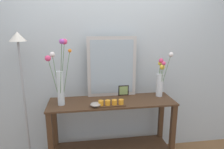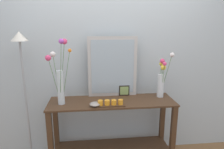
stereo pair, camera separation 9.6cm
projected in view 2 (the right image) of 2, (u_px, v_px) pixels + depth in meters
wall_back at (109, 54)px, 2.55m from camera, size 6.40×0.08×2.70m
console_table at (112, 126)px, 2.42m from camera, size 1.46×0.44×0.84m
mirror_leaning at (113, 67)px, 2.44m from camera, size 0.60×0.03×0.73m
tall_vase_left at (60, 78)px, 2.17m from camera, size 0.27×0.25×0.73m
vase_right at (162, 79)px, 2.42m from camera, size 0.15×0.18×0.56m
candle_tray at (111, 103)px, 2.19m from camera, size 0.32×0.09×0.07m
picture_frame_small at (124, 91)px, 2.51m from camera, size 0.13×0.01×0.13m
decorative_bowl at (95, 104)px, 2.17m from camera, size 0.12×0.12×0.05m
floor_lamp at (24, 79)px, 2.26m from camera, size 0.24×0.24×1.64m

